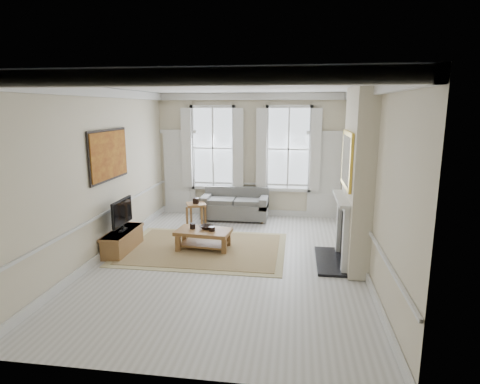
% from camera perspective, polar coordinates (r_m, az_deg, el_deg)
% --- Properties ---
extents(floor, '(7.20, 7.20, 0.00)m').
position_cam_1_polar(floor, '(8.16, -1.53, -9.71)').
color(floor, '#B7B5AD').
rests_on(floor, ground).
extents(ceiling, '(7.20, 7.20, 0.00)m').
position_cam_1_polar(ceiling, '(7.60, -1.68, 14.86)').
color(ceiling, white).
rests_on(ceiling, back_wall).
extents(back_wall, '(5.20, 0.00, 5.20)m').
position_cam_1_polar(back_wall, '(11.23, 1.50, 5.21)').
color(back_wall, beige).
rests_on(back_wall, floor).
extents(left_wall, '(0.00, 7.20, 7.20)m').
position_cam_1_polar(left_wall, '(8.53, -19.11, 2.43)').
color(left_wall, beige).
rests_on(left_wall, floor).
extents(right_wall, '(0.00, 7.20, 7.20)m').
position_cam_1_polar(right_wall, '(7.71, 17.83, 1.57)').
color(right_wall, beige).
rests_on(right_wall, floor).
extents(window_left, '(1.26, 0.20, 2.20)m').
position_cam_1_polar(window_left, '(11.33, -3.84, 6.26)').
color(window_left, '#B2BCC6').
rests_on(window_left, back_wall).
extents(window_right, '(1.26, 0.20, 2.20)m').
position_cam_1_polar(window_right, '(11.09, 6.90, 6.08)').
color(window_right, '#B2BCC6').
rests_on(window_right, back_wall).
extents(door_left, '(0.90, 0.08, 2.30)m').
position_cam_1_polar(door_left, '(11.68, -8.59, 2.62)').
color(door_left, silver).
rests_on(door_left, floor).
extents(door_right, '(0.90, 0.08, 2.30)m').
position_cam_1_polar(door_right, '(11.22, 11.92, 2.12)').
color(door_right, silver).
rests_on(door_right, floor).
extents(painting, '(0.05, 1.66, 1.06)m').
position_cam_1_polar(painting, '(8.73, -18.14, 5.02)').
color(painting, '#BB7A20').
rests_on(painting, left_wall).
extents(chimney_breast, '(0.35, 1.70, 3.38)m').
position_cam_1_polar(chimney_breast, '(7.88, 16.34, 1.87)').
color(chimney_breast, beige).
rests_on(chimney_breast, floor).
extents(hearth, '(0.55, 1.50, 0.05)m').
position_cam_1_polar(hearth, '(8.27, 12.70, -9.54)').
color(hearth, black).
rests_on(hearth, floor).
extents(fireplace, '(0.21, 1.45, 1.33)m').
position_cam_1_polar(fireplace, '(8.06, 14.34, -4.86)').
color(fireplace, silver).
rests_on(fireplace, floor).
extents(mirror, '(0.06, 1.26, 1.06)m').
position_cam_1_polar(mirror, '(7.80, 14.92, 4.45)').
color(mirror, gold).
rests_on(mirror, chimney_breast).
extents(sofa, '(1.79, 0.87, 0.85)m').
position_cam_1_polar(sofa, '(11.04, -0.65, -2.00)').
color(sofa, '#585855').
rests_on(sofa, floor).
extents(side_table, '(0.61, 0.61, 0.58)m').
position_cam_1_polar(side_table, '(10.48, -6.25, -2.21)').
color(side_table, brown).
rests_on(side_table, floor).
extents(rug, '(3.50, 2.60, 0.02)m').
position_cam_1_polar(rug, '(8.82, -5.17, -8.00)').
color(rug, '#95764C').
rests_on(rug, floor).
extents(coffee_table, '(1.21, 0.78, 0.43)m').
position_cam_1_polar(coffee_table, '(8.71, -5.21, -5.90)').
color(coffee_table, brown).
rests_on(coffee_table, rug).
extents(ceramic_pot_a, '(0.12, 0.12, 0.12)m').
position_cam_1_polar(ceramic_pot_a, '(8.77, -6.75, -4.84)').
color(ceramic_pot_a, black).
rests_on(ceramic_pot_a, coffee_table).
extents(ceramic_pot_b, '(0.13, 0.13, 0.09)m').
position_cam_1_polar(ceramic_pot_b, '(8.58, -4.00, -5.25)').
color(ceramic_pot_b, black).
rests_on(ceramic_pot_b, coffee_table).
extents(bowl, '(0.37, 0.37, 0.07)m').
position_cam_1_polar(bowl, '(8.76, -4.76, -4.99)').
color(bowl, black).
rests_on(bowl, coffee_table).
extents(tv_stand, '(0.41, 1.27, 0.45)m').
position_cam_1_polar(tv_stand, '(8.96, -16.32, -6.68)').
color(tv_stand, brown).
rests_on(tv_stand, floor).
extents(tv, '(0.08, 0.90, 0.68)m').
position_cam_1_polar(tv, '(8.77, -16.43, -2.84)').
color(tv, black).
rests_on(tv, tv_stand).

